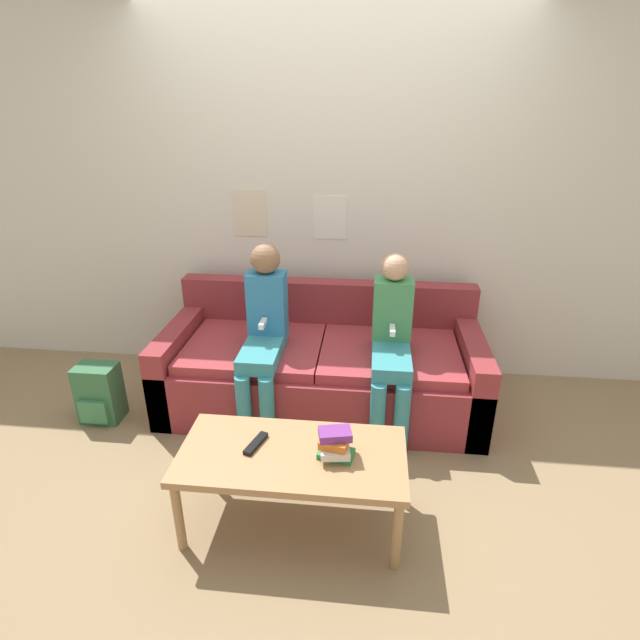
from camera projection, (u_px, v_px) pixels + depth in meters
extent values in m
plane|color=#937A56|center=(312.00, 452.00, 2.98)|extent=(10.00, 10.00, 0.00)
cube|color=silver|center=(330.00, 198.00, 3.47)|extent=(8.00, 0.06, 2.60)
cube|color=beige|center=(250.00, 213.00, 3.54)|extent=(0.24, 0.00, 0.33)
cube|color=white|center=(330.00, 218.00, 3.49)|extent=(0.23, 0.00, 0.30)
cube|color=maroon|center=(322.00, 378.00, 3.39)|extent=(2.09, 0.91, 0.39)
cube|color=maroon|center=(327.00, 306.00, 3.58)|extent=(2.09, 0.14, 0.37)
cube|color=maroon|center=(182.00, 361.00, 3.45)|extent=(0.14, 0.91, 0.55)
cube|color=maroon|center=(469.00, 376.00, 3.26)|extent=(0.14, 0.91, 0.55)
cube|color=#A1343A|center=(254.00, 347.00, 3.31)|extent=(0.88, 0.75, 0.07)
cube|color=#A1343A|center=(390.00, 354.00, 3.22)|extent=(0.88, 0.75, 0.07)
cube|color=#AD7F51|center=(292.00, 456.00, 2.34)|extent=(1.07, 0.52, 0.04)
cylinder|color=#AD7F51|center=(179.00, 516.00, 2.27)|extent=(0.04, 0.04, 0.38)
cylinder|color=#AD7F51|center=(397.00, 535.00, 2.18)|extent=(0.04, 0.04, 0.38)
cylinder|color=#AD7F51|center=(209.00, 454.00, 2.67)|extent=(0.04, 0.04, 0.38)
cylinder|color=#AD7F51|center=(394.00, 467.00, 2.58)|extent=(0.04, 0.04, 0.38)
cylinder|color=teal|center=(244.00, 411.00, 2.98)|extent=(0.09, 0.09, 0.46)
cylinder|color=teal|center=(267.00, 412.00, 2.96)|extent=(0.09, 0.09, 0.46)
cube|color=teal|center=(264.00, 349.00, 3.12)|extent=(0.23, 0.55, 0.09)
cube|color=teal|center=(267.00, 302.00, 3.17)|extent=(0.24, 0.16, 0.40)
sphere|color=#8C6647|center=(265.00, 259.00, 3.05)|extent=(0.19, 0.19, 0.19)
cube|color=white|center=(263.00, 324.00, 3.07)|extent=(0.03, 0.12, 0.03)
cylinder|color=teal|center=(377.00, 419.00, 2.90)|extent=(0.09, 0.09, 0.46)
cylinder|color=teal|center=(401.00, 420.00, 2.89)|extent=(0.09, 0.09, 0.46)
cube|color=teal|center=(391.00, 355.00, 3.04)|extent=(0.23, 0.55, 0.09)
cube|color=#429356|center=(392.00, 309.00, 3.10)|extent=(0.24, 0.16, 0.38)
sphere|color=tan|center=(395.00, 267.00, 2.99)|extent=(0.17, 0.17, 0.17)
cube|color=white|center=(392.00, 330.00, 2.99)|extent=(0.03, 0.12, 0.03)
cube|color=black|center=(256.00, 443.00, 2.38)|extent=(0.09, 0.17, 0.02)
cube|color=#2D8442|center=(336.00, 454.00, 2.30)|extent=(0.18, 0.13, 0.03)
cube|color=silver|center=(335.00, 448.00, 2.29)|extent=(0.15, 0.16, 0.04)
cube|color=orange|center=(335.00, 440.00, 2.29)|extent=(0.15, 0.16, 0.04)
cube|color=#7A3389|center=(335.00, 434.00, 2.26)|extent=(0.16, 0.13, 0.04)
cube|color=#336B42|center=(100.00, 393.00, 3.23)|extent=(0.26, 0.18, 0.39)
cube|color=#3D804F|center=(93.00, 412.00, 3.16)|extent=(0.18, 0.03, 0.16)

